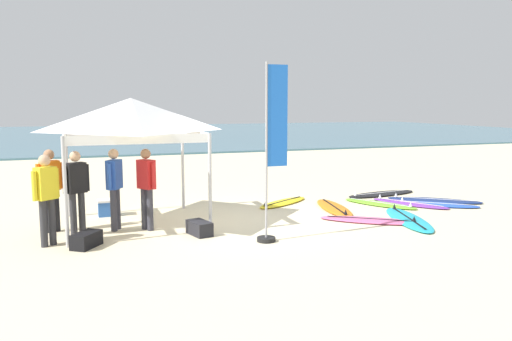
% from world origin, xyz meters
% --- Properties ---
extents(ground_plane, '(80.00, 80.00, 0.00)m').
position_xyz_m(ground_plane, '(0.00, 0.00, 0.00)').
color(ground_plane, beige).
extents(sea, '(80.00, 36.00, 0.10)m').
position_xyz_m(sea, '(0.00, 33.31, 0.05)').
color(sea, teal).
rests_on(sea, ground).
extents(canopy_tent, '(2.84, 2.84, 2.75)m').
position_xyz_m(canopy_tent, '(-2.28, 0.52, 2.39)').
color(canopy_tent, '#B7B7BC').
rests_on(canopy_tent, ground).
extents(surfboard_lime, '(1.47, 2.06, 0.19)m').
position_xyz_m(surfboard_lime, '(4.00, 0.55, 0.04)').
color(surfboard_lime, '#7AD12D').
rests_on(surfboard_lime, ground).
extents(surfboard_blue, '(2.00, 1.76, 0.19)m').
position_xyz_m(surfboard_blue, '(5.33, -0.01, 0.04)').
color(surfboard_blue, blue).
rests_on(surfboard_blue, ground).
extents(surfboard_black, '(2.42, 0.97, 0.19)m').
position_xyz_m(surfboard_black, '(4.87, 1.81, 0.04)').
color(surfboard_black, black).
rests_on(surfboard_black, ground).
extents(surfboard_orange, '(1.03, 2.32, 0.19)m').
position_xyz_m(surfboard_orange, '(2.61, 0.50, 0.04)').
color(surfboard_orange, orange).
rests_on(surfboard_orange, ground).
extents(surfboard_pink, '(2.21, 1.82, 0.19)m').
position_xyz_m(surfboard_pink, '(2.74, -0.99, 0.04)').
color(surfboard_pink, pink).
rests_on(surfboard_pink, ground).
extents(surfboard_purple, '(1.53, 2.08, 0.19)m').
position_xyz_m(surfboard_purple, '(4.75, 0.33, 0.04)').
color(surfboard_purple, purple).
rests_on(surfboard_purple, ground).
extents(surfboard_navy, '(2.36, 2.01, 0.19)m').
position_xyz_m(surfboard_navy, '(5.66, 0.49, 0.04)').
color(surfboard_navy, navy).
rests_on(surfboard_navy, ground).
extents(surfboard_cyan, '(1.39, 2.59, 0.19)m').
position_xyz_m(surfboard_cyan, '(3.59, -1.19, 0.04)').
color(surfboard_cyan, '#23B2CC').
rests_on(surfboard_cyan, ground).
extents(surfboard_yellow, '(1.92, 1.50, 0.19)m').
position_xyz_m(surfboard_yellow, '(1.67, 1.57, 0.04)').
color(surfboard_yellow, yellow).
rests_on(surfboard_yellow, ground).
extents(person_yellow, '(0.45, 0.39, 1.71)m').
position_xyz_m(person_yellow, '(-3.98, -0.63, 0.99)').
color(person_yellow, '#2D2D33').
rests_on(person_yellow, ground).
extents(person_orange, '(0.52, 0.33, 1.71)m').
position_xyz_m(person_orange, '(-3.95, 0.46, 0.99)').
color(person_orange, black).
rests_on(person_orange, ground).
extents(person_black, '(0.50, 0.36, 1.71)m').
position_xyz_m(person_black, '(-3.45, -0.08, 0.99)').
color(person_black, '#2D2D33').
rests_on(person_black, ground).
extents(person_red, '(0.38, 0.48, 1.71)m').
position_xyz_m(person_red, '(-2.08, -0.04, 0.99)').
color(person_red, '#383842').
rests_on(person_red, ground).
extents(person_blue, '(0.36, 0.49, 1.71)m').
position_xyz_m(person_blue, '(-2.70, 0.17, 0.99)').
color(person_blue, '#383842').
rests_on(person_blue, ground).
extents(banner_flag, '(0.60, 0.36, 3.40)m').
position_xyz_m(banner_flag, '(0.06, -1.71, 1.57)').
color(banner_flag, '#99999E').
rests_on(banner_flag, ground).
extents(gear_bag_near_tent, '(0.46, 0.66, 0.28)m').
position_xyz_m(gear_bag_near_tent, '(-1.15, -0.80, 0.14)').
color(gear_bag_near_tent, '#232328').
rests_on(gear_bag_near_tent, ground).
extents(gear_bag_by_pole, '(0.61, 0.67, 0.28)m').
position_xyz_m(gear_bag_by_pole, '(-3.32, -0.97, 0.14)').
color(gear_bag_by_pole, black).
rests_on(gear_bag_by_pole, ground).
extents(cooler_box, '(0.50, 0.36, 0.39)m').
position_xyz_m(cooler_box, '(-2.76, 1.65, 0.20)').
color(cooler_box, '#2D60B7').
rests_on(cooler_box, ground).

